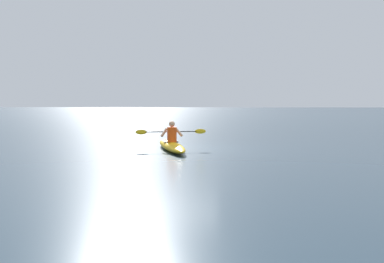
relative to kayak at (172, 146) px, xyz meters
The scene contains 3 objects.
ground_plane 0.82m from the kayak, 117.69° to the right, with size 160.00×160.00×0.00m, color #283D4C.
kayak is the anchor object (origin of this frame).
kayaker 0.47m from the kayak, 104.23° to the left, with size 2.43×0.68×0.73m.
Camera 1 is at (-1.34, 19.13, 1.85)m, focal length 49.75 mm.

